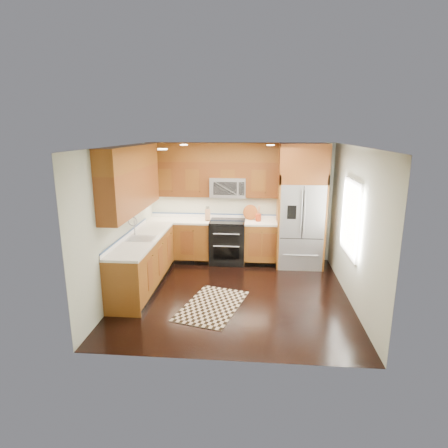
# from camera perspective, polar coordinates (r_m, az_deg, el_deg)

# --- Properties ---
(ground) EXTENTS (4.00, 4.00, 0.00)m
(ground) POSITION_cam_1_polar(r_m,az_deg,el_deg) (6.82, 1.53, -10.64)
(ground) COLOR black
(ground) RESTS_ON ground
(wall_back) EXTENTS (4.00, 0.02, 2.60)m
(wall_back) POSITION_cam_1_polar(r_m,az_deg,el_deg) (8.34, 2.44, 3.37)
(wall_back) COLOR #B1B8A6
(wall_back) RESTS_ON ground
(wall_left) EXTENTS (0.02, 4.00, 2.60)m
(wall_left) POSITION_cam_1_polar(r_m,az_deg,el_deg) (6.80, -15.47, 0.37)
(wall_left) COLOR #B1B8A6
(wall_left) RESTS_ON ground
(wall_right) EXTENTS (0.02, 4.00, 2.60)m
(wall_right) POSITION_cam_1_polar(r_m,az_deg,el_deg) (6.58, 19.26, -0.36)
(wall_right) COLOR #B1B8A6
(wall_right) RESTS_ON ground
(window) EXTENTS (0.04, 1.10, 1.30)m
(window) POSITION_cam_1_polar(r_m,az_deg,el_deg) (6.74, 18.74, 0.89)
(window) COLOR white
(window) RESTS_ON ground
(base_cabinets) EXTENTS (2.85, 3.00, 0.90)m
(base_cabinets) POSITION_cam_1_polar(r_m,az_deg,el_deg) (7.65, -7.30, -4.33)
(base_cabinets) COLOR brown
(base_cabinets) RESTS_ON ground
(countertop) EXTENTS (2.86, 3.01, 0.04)m
(countertop) POSITION_cam_1_polar(r_m,az_deg,el_deg) (7.59, -6.18, -0.73)
(countertop) COLOR silver
(countertop) RESTS_ON base_cabinets
(upper_cabinets) EXTENTS (2.85, 3.00, 1.15)m
(upper_cabinets) POSITION_cam_1_polar(r_m,az_deg,el_deg) (7.47, -6.77, 7.65)
(upper_cabinets) COLOR brown
(upper_cabinets) RESTS_ON ground
(range) EXTENTS (0.76, 0.67, 0.95)m
(range) POSITION_cam_1_polar(r_m,az_deg,el_deg) (8.23, 0.53, -2.73)
(range) COLOR black
(range) RESTS_ON ground
(microwave) EXTENTS (0.76, 0.40, 0.42)m
(microwave) POSITION_cam_1_polar(r_m,az_deg,el_deg) (8.09, 0.62, 5.63)
(microwave) COLOR #B2B2B7
(microwave) RESTS_ON ground
(refrigerator) EXTENTS (0.98, 0.75, 2.60)m
(refrigerator) POSITION_cam_1_polar(r_m,az_deg,el_deg) (8.02, 11.64, 2.68)
(refrigerator) COLOR #B2B2B7
(refrigerator) RESTS_ON ground
(sink_faucet) EXTENTS (0.54, 0.44, 0.37)m
(sink_faucet) POSITION_cam_1_polar(r_m,az_deg,el_deg) (7.00, -12.63, -1.67)
(sink_faucet) COLOR #B2B2B7
(sink_faucet) RESTS_ON countertop
(rug) EXTENTS (1.21, 1.61, 0.01)m
(rug) POSITION_cam_1_polar(r_m,az_deg,el_deg) (6.41, -1.81, -12.30)
(rug) COLOR black
(rug) RESTS_ON ground
(knife_block) EXTENTS (0.13, 0.17, 0.31)m
(knife_block) POSITION_cam_1_polar(r_m,az_deg,el_deg) (8.17, -2.51, 1.46)
(knife_block) COLOR #A57750
(knife_block) RESTS_ON countertop
(utensil_crock) EXTENTS (0.15, 0.15, 0.34)m
(utensil_crock) POSITION_cam_1_polar(r_m,az_deg,el_deg) (8.10, 5.25, 1.24)
(utensil_crock) COLOR #962E12
(utensil_crock) RESTS_ON countertop
(cutting_board) EXTENTS (0.43, 0.43, 0.02)m
(cutting_board) POSITION_cam_1_polar(r_m,az_deg,el_deg) (8.25, 4.02, 0.75)
(cutting_board) COLOR brown
(cutting_board) RESTS_ON countertop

